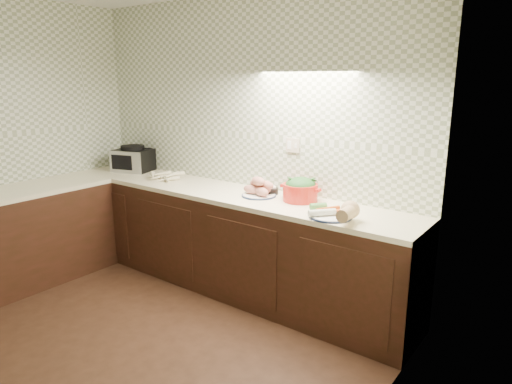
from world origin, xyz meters
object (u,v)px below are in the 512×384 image
Objects in this scene: toaster_oven at (133,159)px; onion_bowl at (270,190)px; dutch_oven at (300,189)px; veg_plate at (340,212)px; parsnip_pile at (162,176)px; sweet_potato_plate at (259,189)px.

onion_bowl is (1.76, 0.06, -0.09)m from toaster_oven.
dutch_oven is at bearing -7.12° from onion_bowl.
toaster_oven is 2.58m from veg_plate.
onion_bowl reaches higher than parsnip_pile.
veg_plate is (0.48, -0.25, -0.04)m from dutch_oven.
parsnip_pile is at bearing -178.48° from dutch_oven.
onion_bowl is (1.20, 0.16, 0.01)m from parsnip_pile.
parsnip_pile is 1.28× the size of sweet_potato_plate.
toaster_oven reaches higher than sweet_potato_plate.
dutch_oven is (0.36, 0.07, 0.03)m from sweet_potato_plate.
parsnip_pile is 1.16m from sweet_potato_plate.
parsnip_pile is at bearing -172.38° from onion_bowl.
sweet_potato_plate is at bearing -18.80° from toaster_oven.
onion_bowl is at bearing 7.62° from parsnip_pile.
onion_bowl is at bearing 169.93° from dutch_oven.
parsnip_pile is at bearing -27.26° from toaster_oven.
parsnip_pile is (0.57, -0.10, -0.10)m from toaster_oven.
sweet_potato_plate is 2.11× the size of onion_bowl.
veg_plate is at bearing -11.73° from sweet_potato_plate.
onion_bowl is at bearing 160.41° from veg_plate.
sweet_potato_plate is at bearing -171.69° from dutch_oven.
dutch_oven is at bearing 152.81° from veg_plate.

